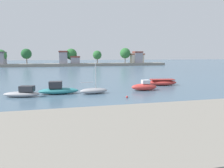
% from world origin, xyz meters
% --- Properties ---
extents(ground_plane, '(400.00, 400.00, 0.00)m').
position_xyz_m(ground_plane, '(0.00, 0.00, 0.00)').
color(ground_plane, '#476075').
extents(seawall_embankment, '(76.72, 7.67, 2.21)m').
position_xyz_m(seawall_embankment, '(0.00, -9.54, 1.10)').
color(seawall_embankment, gray).
rests_on(seawall_embankment, ground).
extents(moored_boat_0, '(4.91, 2.31, 1.47)m').
position_xyz_m(moored_boat_0, '(-10.85, 9.36, 0.53)').
color(moored_boat_0, '#9E9EA3').
rests_on(moored_boat_0, ground).
extents(moored_boat_1, '(5.56, 1.95, 1.80)m').
position_xyz_m(moored_boat_1, '(-6.42, 10.36, 0.62)').
color(moored_boat_1, teal).
rests_on(moored_boat_1, ground).
extents(moored_boat_2, '(3.97, 1.58, 4.88)m').
position_xyz_m(moored_boat_2, '(-1.49, 9.43, 0.44)').
color(moored_boat_2, '#9E9EA3').
rests_on(moored_boat_2, ground).
extents(moored_boat_3, '(4.11, 1.87, 1.63)m').
position_xyz_m(moored_boat_3, '(6.54, 10.22, 0.60)').
color(moored_boat_3, '#C63833').
rests_on(moored_boat_3, ground).
extents(moored_boat_4, '(5.57, 2.75, 1.10)m').
position_xyz_m(moored_boat_4, '(11.71, 14.33, 0.53)').
color(moored_boat_4, '#C63833').
rests_on(moored_boat_4, ground).
extents(mooring_buoy_0, '(0.29, 0.29, 0.29)m').
position_xyz_m(mooring_buoy_0, '(2.27, 5.59, 0.15)').
color(mooring_buoy_0, red).
rests_on(mooring_buoy_0, ground).
extents(distant_shoreline, '(92.77, 7.04, 9.09)m').
position_xyz_m(distant_shoreline, '(-0.36, 81.25, 3.37)').
color(distant_shoreline, gray).
rests_on(distant_shoreline, ground).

